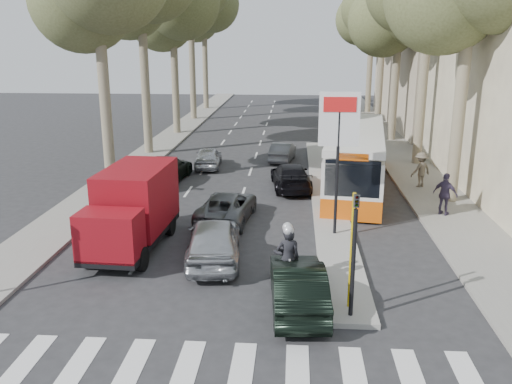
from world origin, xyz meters
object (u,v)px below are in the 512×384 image
(red_truck, at_px, (133,207))
(city_bus, at_px, (356,157))
(dark_hatchback, at_px, (298,285))
(silver_hatchback, at_px, (214,240))
(motorcycle, at_px, (288,257))

(red_truck, xyz_separation_m, city_bus, (8.99, 9.00, 0.09))
(city_bus, bearing_deg, dark_hatchback, -94.98)
(silver_hatchback, height_order, red_truck, red_truck)
(motorcycle, bearing_deg, red_truck, 148.67)
(city_bus, height_order, motorcycle, city_bus)
(silver_hatchback, height_order, dark_hatchback, silver_hatchback)
(silver_hatchback, bearing_deg, red_truck, -24.54)
(dark_hatchback, xyz_separation_m, red_truck, (-5.99, 4.25, 0.85))
(silver_hatchback, xyz_separation_m, city_bus, (5.90, 10.04, 0.86))
(silver_hatchback, height_order, city_bus, city_bus)
(silver_hatchback, distance_m, motorcycle, 3.14)
(red_truck, xyz_separation_m, motorcycle, (5.67, -2.83, -0.60))
(dark_hatchback, height_order, red_truck, red_truck)
(red_truck, height_order, city_bus, city_bus)
(silver_hatchback, xyz_separation_m, red_truck, (-3.09, 1.04, 0.77))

